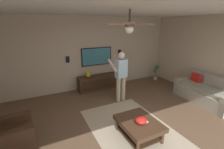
{
  "coord_description": "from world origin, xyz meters",
  "views": [
    {
      "loc": [
        -2.74,
        2.13,
        2.45
      ],
      "look_at": [
        0.93,
        0.28,
        1.15
      ],
      "focal_mm": 25.39,
      "sensor_mm": 36.0,
      "label": 1
    }
  ],
  "objects_px": {
    "couch": "(205,92)",
    "media_console": "(100,82)",
    "coffee_table": "(139,125)",
    "tv": "(97,56)",
    "armchair": "(10,136)",
    "remote_white": "(145,122)",
    "wall_speaker_right": "(68,59)",
    "potted_plant_short": "(156,71)",
    "ceiling_fan": "(129,26)",
    "person_standing": "(121,74)",
    "vase_round": "(88,74)",
    "bowl": "(141,120)",
    "wall_speaker_left": "(119,52)"
  },
  "relations": [
    {
      "from": "tv",
      "to": "vase_round",
      "type": "relative_size",
      "value": 5.58
    },
    {
      "from": "couch",
      "to": "coffee_table",
      "type": "relative_size",
      "value": 1.97
    },
    {
      "from": "coffee_table",
      "to": "ceiling_fan",
      "type": "xyz_separation_m",
      "value": [
        0.31,
        0.13,
        2.13
      ]
    },
    {
      "from": "armchair",
      "to": "potted_plant_short",
      "type": "xyz_separation_m",
      "value": [
        1.98,
        -5.62,
        0.14
      ]
    },
    {
      "from": "armchair",
      "to": "remote_white",
      "type": "bearing_deg",
      "value": -25.74
    },
    {
      "from": "couch",
      "to": "remote_white",
      "type": "distance_m",
      "value": 2.97
    },
    {
      "from": "armchair",
      "to": "remote_white",
      "type": "height_order",
      "value": "armchair"
    },
    {
      "from": "remote_white",
      "to": "couch",
      "type": "bearing_deg",
      "value": -166.27
    },
    {
      "from": "armchair",
      "to": "vase_round",
      "type": "distance_m",
      "value": 3.23
    },
    {
      "from": "person_standing",
      "to": "bowl",
      "type": "relative_size",
      "value": 6.24
    },
    {
      "from": "couch",
      "to": "media_console",
      "type": "distance_m",
      "value": 3.73
    },
    {
      "from": "armchair",
      "to": "tv",
      "type": "relative_size",
      "value": 0.71
    },
    {
      "from": "wall_speaker_right",
      "to": "armchair",
      "type": "bearing_deg",
      "value": 143.86
    },
    {
      "from": "tv",
      "to": "remote_white",
      "type": "relative_size",
      "value": 8.18
    },
    {
      "from": "tv",
      "to": "couch",
      "type": "bearing_deg",
      "value": 43.28
    },
    {
      "from": "person_standing",
      "to": "wall_speaker_right",
      "type": "distance_m",
      "value": 2.06
    },
    {
      "from": "coffee_table",
      "to": "tv",
      "type": "height_order",
      "value": "tv"
    },
    {
      "from": "media_console",
      "to": "remote_white",
      "type": "xyz_separation_m",
      "value": [
        -3.16,
        0.24,
        0.14
      ]
    },
    {
      "from": "remote_white",
      "to": "wall_speaker_right",
      "type": "xyz_separation_m",
      "value": [
        3.41,
        0.89,
        0.83
      ]
    },
    {
      "from": "coffee_table",
      "to": "remote_white",
      "type": "height_order",
      "value": "remote_white"
    },
    {
      "from": "armchair",
      "to": "wall_speaker_right",
      "type": "xyz_separation_m",
      "value": [
        2.39,
        -1.75,
        0.96
      ]
    },
    {
      "from": "armchair",
      "to": "vase_round",
      "type": "relative_size",
      "value": 3.96
    },
    {
      "from": "remote_white",
      "to": "wall_speaker_right",
      "type": "height_order",
      "value": "wall_speaker_right"
    },
    {
      "from": "tv",
      "to": "vase_round",
      "type": "bearing_deg",
      "value": -60.8
    },
    {
      "from": "media_console",
      "to": "ceiling_fan",
      "type": "xyz_separation_m",
      "value": [
        -2.74,
        0.45,
        2.15
      ]
    },
    {
      "from": "wall_speaker_left",
      "to": "ceiling_fan",
      "type": "height_order",
      "value": "ceiling_fan"
    },
    {
      "from": "wall_speaker_right",
      "to": "remote_white",
      "type": "bearing_deg",
      "value": -165.43
    },
    {
      "from": "tv",
      "to": "remote_white",
      "type": "height_order",
      "value": "tv"
    },
    {
      "from": "person_standing",
      "to": "remote_white",
      "type": "distance_m",
      "value": 2.02
    },
    {
      "from": "armchair",
      "to": "ceiling_fan",
      "type": "bearing_deg",
      "value": -18.62
    },
    {
      "from": "coffee_table",
      "to": "wall_speaker_right",
      "type": "bearing_deg",
      "value": 13.73
    },
    {
      "from": "media_console",
      "to": "wall_speaker_right",
      "type": "relative_size",
      "value": 7.73
    },
    {
      "from": "media_console",
      "to": "wall_speaker_left",
      "type": "height_order",
      "value": "wall_speaker_left"
    },
    {
      "from": "couch",
      "to": "potted_plant_short",
      "type": "height_order",
      "value": "couch"
    },
    {
      "from": "bowl",
      "to": "wall_speaker_left",
      "type": "xyz_separation_m",
      "value": [
        3.37,
        -1.34,
        0.88
      ]
    },
    {
      "from": "armchair",
      "to": "ceiling_fan",
      "type": "distance_m",
      "value": 3.29
    },
    {
      "from": "tv",
      "to": "wall_speaker_right",
      "type": "xyz_separation_m",
      "value": [
        0.01,
        1.13,
        -0.02
      ]
    },
    {
      "from": "person_standing",
      "to": "wall_speaker_right",
      "type": "bearing_deg",
      "value": 35.83
    },
    {
      "from": "bowl",
      "to": "wall_speaker_left",
      "type": "height_order",
      "value": "wall_speaker_left"
    },
    {
      "from": "couch",
      "to": "ceiling_fan",
      "type": "distance_m",
      "value": 3.78
    },
    {
      "from": "armchair",
      "to": "remote_white",
      "type": "relative_size",
      "value": 5.8
    },
    {
      "from": "bowl",
      "to": "vase_round",
      "type": "relative_size",
      "value": 1.19
    },
    {
      "from": "potted_plant_short",
      "to": "ceiling_fan",
      "type": "relative_size",
      "value": 0.57
    },
    {
      "from": "media_console",
      "to": "potted_plant_short",
      "type": "relative_size",
      "value": 2.47
    },
    {
      "from": "remote_white",
      "to": "armchair",
      "type": "bearing_deg",
      "value": -18.27
    },
    {
      "from": "couch",
      "to": "media_console",
      "type": "relative_size",
      "value": 1.16
    },
    {
      "from": "coffee_table",
      "to": "tv",
      "type": "distance_m",
      "value": 3.44
    },
    {
      "from": "remote_white",
      "to": "wall_speaker_left",
      "type": "height_order",
      "value": "wall_speaker_left"
    },
    {
      "from": "media_console",
      "to": "tv",
      "type": "distance_m",
      "value": 1.01
    },
    {
      "from": "vase_round",
      "to": "remote_white",
      "type": "bearing_deg",
      "value": -175.98
    }
  ]
}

